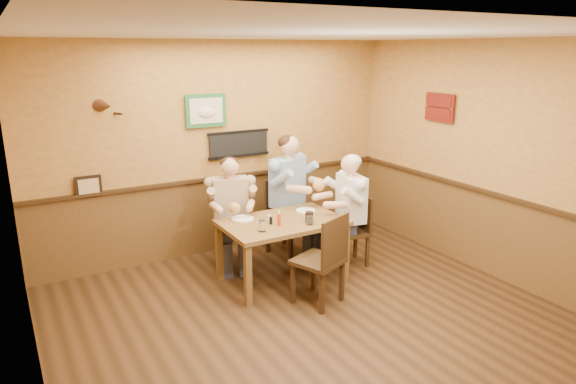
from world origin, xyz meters
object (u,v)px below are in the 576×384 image
object	(u,v)px
chair_right_end	(350,230)
water_glass_mid	(310,220)
cola_tumbler	(309,217)
salt_shaker	(269,219)
diner_tan_shirt	(231,217)
water_glass_left	(262,226)
hot_sauce_bottle	(279,219)
dining_table	(282,228)
chair_near_side	(318,259)
pepper_shaker	(271,221)
diner_white_elder	(351,216)
chair_back_right	(288,216)
diner_blue_polo	(288,201)
chair_back_left	(232,232)

from	to	relation	value
chair_right_end	water_glass_mid	bearing A→B (deg)	-60.10
cola_tumbler	salt_shaker	bearing A→B (deg)	154.48
diner_tan_shirt	water_glass_left	distance (m)	0.96
water_glass_left	hot_sauce_bottle	bearing A→B (deg)	15.96
water_glass_left	water_glass_mid	distance (m)	0.58
diner_tan_shirt	cola_tumbler	bearing A→B (deg)	-40.97
dining_table	chair_near_side	size ratio (longest dim) A/B	1.38
chair_near_side	pepper_shaker	size ratio (longest dim) A/B	11.97
diner_white_elder	cola_tumbler	distance (m)	0.79
chair_back_right	diner_tan_shirt	xyz separation A→B (m)	(-0.84, -0.02, 0.13)
hot_sauce_bottle	salt_shaker	bearing A→B (deg)	113.57
water_glass_left	diner_blue_polo	bearing A→B (deg)	47.57
diner_tan_shirt	chair_back_left	bearing A→B (deg)	0.00
chair_right_end	dining_table	bearing A→B (deg)	-79.83
diner_blue_polo	dining_table	bearing A→B (deg)	-148.02
salt_shaker	chair_near_side	bearing A→B (deg)	-70.82
dining_table	chair_near_side	bearing A→B (deg)	-85.13
water_glass_mid	salt_shaker	xyz separation A→B (m)	(-0.38, 0.28, -0.01)
chair_back_left	cola_tumbler	xyz separation A→B (m)	(0.57, -0.93, 0.37)
cola_tumbler	pepper_shaker	xyz separation A→B (m)	(-0.42, 0.16, -0.02)
diner_tan_shirt	diner_blue_polo	size ratio (longest dim) A/B	0.88
salt_shaker	dining_table	bearing A→B (deg)	1.78
dining_table	salt_shaker	size ratio (longest dim) A/B	14.46
chair_right_end	water_glass_mid	size ratio (longest dim) A/B	8.40
water_glass_left	water_glass_mid	world-z (taller)	water_glass_left
dining_table	diner_tan_shirt	bearing A→B (deg)	114.37
diner_tan_shirt	diner_white_elder	xyz separation A→B (m)	(1.32, -0.74, 0.01)
chair_back_right	water_glass_mid	distance (m)	1.12
pepper_shaker	water_glass_mid	bearing A→B (deg)	-31.19
dining_table	pepper_shaker	bearing A→B (deg)	-163.86
diner_tan_shirt	water_glass_mid	bearing A→B (deg)	-44.60
chair_back_right	chair_near_side	distance (m)	1.50
chair_back_left	cola_tumbler	distance (m)	1.16
chair_back_left	chair_right_end	world-z (taller)	chair_right_end
chair_right_end	pepper_shaker	xyz separation A→B (m)	(-1.16, -0.04, 0.34)
chair_near_side	salt_shaker	world-z (taller)	chair_near_side
diner_white_elder	water_glass_left	world-z (taller)	diner_white_elder
dining_table	salt_shaker	distance (m)	0.23
chair_near_side	diner_white_elder	size ratio (longest dim) A/B	0.79
chair_back_right	diner_tan_shirt	size ratio (longest dim) A/B	0.80
chair_back_left	diner_white_elder	world-z (taller)	diner_white_elder
hot_sauce_bottle	salt_shaker	distance (m)	0.15
dining_table	chair_near_side	world-z (taller)	chair_near_side
chair_near_side	pepper_shaker	distance (m)	0.73
diner_blue_polo	salt_shaker	xyz separation A→B (m)	(-0.68, -0.76, 0.08)
chair_back_left	diner_blue_polo	bearing A→B (deg)	19.06
diner_tan_shirt	pepper_shaker	xyz separation A→B (m)	(0.15, -0.78, 0.16)
hot_sauce_bottle	chair_right_end	bearing A→B (deg)	6.53
chair_near_side	salt_shaker	bearing A→B (deg)	-92.37
diner_tan_shirt	pepper_shaker	world-z (taller)	diner_tan_shirt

